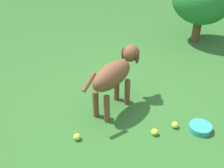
% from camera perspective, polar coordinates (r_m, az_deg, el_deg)
% --- Properties ---
extents(ground, '(14.00, 14.00, 0.00)m').
position_cam_1_polar(ground, '(2.83, 1.41, -7.03)').
color(ground, '#2D6026').
extents(dog, '(0.26, 0.94, 0.63)m').
position_cam_1_polar(dog, '(2.74, 0.68, 2.14)').
color(dog, brown).
rests_on(dog, ground).
extents(tennis_ball_0, '(0.07, 0.07, 0.07)m').
position_cam_1_polar(tennis_ball_0, '(2.64, 9.00, -9.99)').
color(tennis_ball_0, yellow).
rests_on(tennis_ball_0, ground).
extents(tennis_ball_1, '(0.07, 0.07, 0.07)m').
position_cam_1_polar(tennis_ball_1, '(2.76, 13.14, -8.41)').
color(tennis_ball_1, '#CDDF3D').
rests_on(tennis_ball_1, ground).
extents(tennis_ball_2, '(0.07, 0.07, 0.07)m').
position_cam_1_polar(tennis_ball_2, '(2.58, -7.43, -11.03)').
color(tennis_ball_2, '#C1D63D').
rests_on(tennis_ball_2, ground).
extents(tennis_ball_3, '(0.07, 0.07, 0.07)m').
position_cam_1_polar(tennis_ball_3, '(3.66, -1.11, 3.57)').
color(tennis_ball_3, '#D2E137').
rests_on(tennis_ball_3, ground).
extents(water_bowl, '(0.22, 0.22, 0.06)m').
position_cam_1_polar(water_bowl, '(2.80, 18.12, -8.76)').
color(water_bowl, teal).
rests_on(water_bowl, ground).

